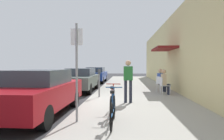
{
  "coord_description": "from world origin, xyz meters",
  "views": [
    {
      "loc": [
        1.68,
        -8.07,
        1.62
      ],
      "look_at": [
        0.66,
        6.76,
        1.25
      ],
      "focal_mm": 31.07,
      "sensor_mm": 36.0,
      "label": 1
    }
  ],
  "objects_px": {
    "street_sign": "(77,64)",
    "pedestrian_standing": "(128,78)",
    "parking_meter": "(99,81)",
    "parked_car_2": "(96,75)",
    "seated_patron_1": "(161,80)",
    "bicycle_1": "(112,103)",
    "parked_car_0": "(39,92)",
    "seated_patron_0": "(165,81)",
    "bicycle_0": "(113,110)",
    "cafe_chair_0": "(164,85)",
    "cafe_chair_1": "(160,83)",
    "parked_car_1": "(81,79)"
  },
  "relations": [
    {
      "from": "seated_patron_0",
      "to": "pedestrian_standing",
      "type": "bearing_deg",
      "value": -129.68
    },
    {
      "from": "parking_meter",
      "to": "bicycle_0",
      "type": "bearing_deg",
      "value": -77.66
    },
    {
      "from": "bicycle_0",
      "to": "street_sign",
      "type": "bearing_deg",
      "value": 170.12
    },
    {
      "from": "parked_car_2",
      "to": "seated_patron_0",
      "type": "relative_size",
      "value": 3.41
    },
    {
      "from": "parked_car_0",
      "to": "seated_patron_1",
      "type": "distance_m",
      "value": 6.92
    },
    {
      "from": "bicycle_1",
      "to": "seated_patron_1",
      "type": "distance_m",
      "value": 5.76
    },
    {
      "from": "parked_car_2",
      "to": "bicycle_0",
      "type": "distance_m",
      "value": 13.35
    },
    {
      "from": "seated_patron_0",
      "to": "pedestrian_standing",
      "type": "xyz_separation_m",
      "value": [
        -1.91,
        -2.3,
        0.3
      ]
    },
    {
      "from": "cafe_chair_1",
      "to": "pedestrian_standing",
      "type": "bearing_deg",
      "value": -119.58
    },
    {
      "from": "seated_patron_0",
      "to": "seated_patron_1",
      "type": "relative_size",
      "value": 1.0
    },
    {
      "from": "parked_car_0",
      "to": "parked_car_2",
      "type": "xyz_separation_m",
      "value": [
        0.0,
        11.93,
        -0.02
      ]
    },
    {
      "from": "parked_car_0",
      "to": "cafe_chair_0",
      "type": "bearing_deg",
      "value": 40.12
    },
    {
      "from": "pedestrian_standing",
      "to": "parked_car_1",
      "type": "bearing_deg",
      "value": 124.77
    },
    {
      "from": "parking_meter",
      "to": "parked_car_1",
      "type": "bearing_deg",
      "value": 118.51
    },
    {
      "from": "parked_car_1",
      "to": "parking_meter",
      "type": "relative_size",
      "value": 3.33
    },
    {
      "from": "seated_patron_1",
      "to": "pedestrian_standing",
      "type": "distance_m",
      "value": 3.81
    },
    {
      "from": "parked_car_2",
      "to": "seated_patron_0",
      "type": "xyz_separation_m",
      "value": [
        4.8,
        -7.93,
        0.07
      ]
    },
    {
      "from": "parked_car_2",
      "to": "seated_patron_0",
      "type": "height_order",
      "value": "parked_car_2"
    },
    {
      "from": "parked_car_1",
      "to": "parked_car_2",
      "type": "bearing_deg",
      "value": 90.0
    },
    {
      "from": "parked_car_0",
      "to": "street_sign",
      "type": "relative_size",
      "value": 1.69
    },
    {
      "from": "bicycle_1",
      "to": "cafe_chair_0",
      "type": "height_order",
      "value": "bicycle_1"
    },
    {
      "from": "parking_meter",
      "to": "cafe_chair_0",
      "type": "height_order",
      "value": "parking_meter"
    },
    {
      "from": "bicycle_0",
      "to": "bicycle_1",
      "type": "bearing_deg",
      "value": 94.41
    },
    {
      "from": "street_sign",
      "to": "pedestrian_standing",
      "type": "relative_size",
      "value": 1.53
    },
    {
      "from": "parked_car_0",
      "to": "seated_patron_1",
      "type": "relative_size",
      "value": 3.41
    },
    {
      "from": "parked_car_1",
      "to": "street_sign",
      "type": "xyz_separation_m",
      "value": [
        1.5,
        -6.88,
        0.9
      ]
    },
    {
      "from": "bicycle_0",
      "to": "cafe_chair_1",
      "type": "height_order",
      "value": "bicycle_0"
    },
    {
      "from": "street_sign",
      "to": "cafe_chair_1",
      "type": "height_order",
      "value": "street_sign"
    },
    {
      "from": "parked_car_2",
      "to": "bicycle_1",
      "type": "distance_m",
      "value": 12.41
    },
    {
      "from": "parked_car_1",
      "to": "seated_patron_1",
      "type": "bearing_deg",
      "value": -10.46
    },
    {
      "from": "bicycle_0",
      "to": "pedestrian_standing",
      "type": "xyz_separation_m",
      "value": [
        0.43,
        2.88,
        0.64
      ]
    },
    {
      "from": "parked_car_0",
      "to": "cafe_chair_1",
      "type": "height_order",
      "value": "parked_car_0"
    },
    {
      "from": "street_sign",
      "to": "cafe_chair_1",
      "type": "bearing_deg",
      "value": 61.48
    },
    {
      "from": "bicycle_1",
      "to": "cafe_chair_0",
      "type": "xyz_separation_m",
      "value": [
        2.35,
        4.23,
        0.14
      ]
    },
    {
      "from": "parked_car_1",
      "to": "bicycle_0",
      "type": "distance_m",
      "value": 7.47
    },
    {
      "from": "parked_car_0",
      "to": "seated_patron_0",
      "type": "height_order",
      "value": "parked_car_0"
    },
    {
      "from": "seated_patron_1",
      "to": "street_sign",
      "type": "bearing_deg",
      "value": -118.87
    },
    {
      "from": "street_sign",
      "to": "seated_patron_1",
      "type": "bearing_deg",
      "value": 61.13
    },
    {
      "from": "parked_car_0",
      "to": "cafe_chair_0",
      "type": "distance_m",
      "value": 6.2
    },
    {
      "from": "street_sign",
      "to": "bicycle_0",
      "type": "relative_size",
      "value": 1.52
    },
    {
      "from": "seated_patron_0",
      "to": "cafe_chair_1",
      "type": "relative_size",
      "value": 1.48
    },
    {
      "from": "bicycle_0",
      "to": "parked_car_1",
      "type": "bearing_deg",
      "value": 109.29
    },
    {
      "from": "seated_patron_0",
      "to": "parked_car_1",
      "type": "bearing_deg",
      "value": 158.74
    },
    {
      "from": "parking_meter",
      "to": "parked_car_2",
      "type": "bearing_deg",
      "value": 99.86
    },
    {
      "from": "cafe_chair_0",
      "to": "seated_patron_1",
      "type": "xyz_separation_m",
      "value": [
        0.06,
        0.98,
        0.19
      ]
    },
    {
      "from": "parking_meter",
      "to": "cafe_chair_0",
      "type": "distance_m",
      "value": 3.35
    },
    {
      "from": "parked_car_0",
      "to": "parked_car_1",
      "type": "bearing_deg",
      "value": 90.0
    },
    {
      "from": "parking_meter",
      "to": "bicycle_0",
      "type": "height_order",
      "value": "parking_meter"
    },
    {
      "from": "parked_car_2",
      "to": "street_sign",
      "type": "distance_m",
      "value": 13.06
    },
    {
      "from": "street_sign",
      "to": "pedestrian_standing",
      "type": "height_order",
      "value": "street_sign"
    }
  ]
}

